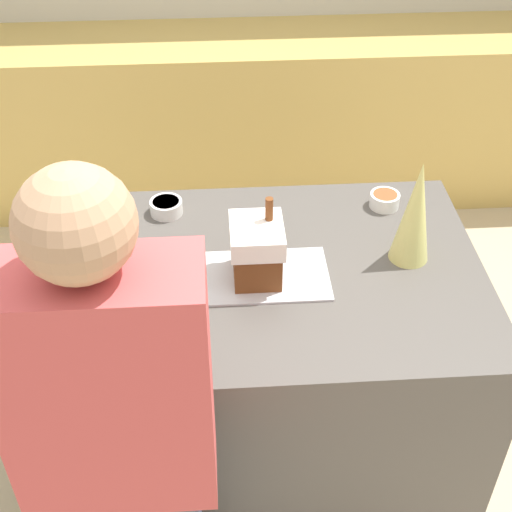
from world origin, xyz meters
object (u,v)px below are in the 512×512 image
at_px(candy_bowl_beside_tree, 385,200).
at_px(decorative_tree, 415,212).
at_px(person, 123,463).
at_px(candy_bowl_front_corner, 110,243).
at_px(candy_bowl_behind_tray, 137,274).
at_px(baking_tray, 257,276).
at_px(candy_bowl_far_right, 113,217).
at_px(candy_bowl_center_rear, 166,207).
at_px(gingerbread_house, 257,250).
at_px(candy_bowl_near_tray_right, 69,263).
at_px(mug, 109,299).

bearing_deg(candy_bowl_beside_tree, decorative_tree, -86.41).
bearing_deg(person, candy_bowl_front_corner, 96.91).
bearing_deg(candy_bowl_behind_tray, candy_bowl_beside_tree, 22.11).
height_order(baking_tray, candy_bowl_far_right, candy_bowl_far_right).
height_order(baking_tray, person, person).
xyz_separation_m(decorative_tree, candy_bowl_front_corner, (-0.98, 0.12, -0.16)).
bearing_deg(person, candy_bowl_behind_tray, 90.01).
xyz_separation_m(candy_bowl_beside_tree, candy_bowl_center_rear, (-0.78, 0.01, -0.00)).
height_order(candy_bowl_behind_tray, candy_bowl_front_corner, candy_bowl_behind_tray).
distance_m(candy_bowl_behind_tray, candy_bowl_center_rear, 0.37).
xyz_separation_m(candy_bowl_beside_tree, candy_bowl_behind_tray, (-0.86, -0.35, -0.01)).
bearing_deg(candy_bowl_far_right, person, -83.82).
distance_m(candy_bowl_center_rear, candy_bowl_far_right, 0.19).
distance_m(baking_tray, decorative_tree, 0.54).
relative_size(candy_bowl_beside_tree, candy_bowl_center_rear, 0.92).
bearing_deg(candy_bowl_center_rear, gingerbread_house, -51.48).
xyz_separation_m(candy_bowl_behind_tray, candy_bowl_far_right, (-0.11, 0.31, 0.00)).
relative_size(candy_bowl_beside_tree, candy_bowl_far_right, 1.05).
bearing_deg(decorative_tree, candy_bowl_behind_tray, -176.37).
xyz_separation_m(gingerbread_house, candy_bowl_near_tray_right, (-0.60, 0.07, -0.08)).
distance_m(decorative_tree, candy_bowl_front_corner, 1.00).
height_order(gingerbread_house, decorative_tree, decorative_tree).
bearing_deg(baking_tray, person, -120.03).
bearing_deg(candy_bowl_center_rear, candy_bowl_near_tray_right, -135.30).
bearing_deg(mug, candy_bowl_front_corner, 95.29).
bearing_deg(candy_bowl_center_rear, person, -94.43).
distance_m(baking_tray, candy_bowl_behind_tray, 0.38).
bearing_deg(candy_bowl_near_tray_right, candy_bowl_center_rear, 44.70).
relative_size(candy_bowl_front_corner, person, 0.07).
xyz_separation_m(candy_bowl_front_corner, mug, (0.03, -0.31, 0.02)).
distance_m(candy_bowl_behind_tray, mug, 0.15).
bearing_deg(candy_bowl_front_corner, baking_tray, -21.31).
height_order(gingerbread_house, mug, gingerbread_house).
height_order(candy_bowl_near_tray_right, candy_bowl_front_corner, candy_bowl_near_tray_right).
bearing_deg(gingerbread_house, candy_bowl_center_rear, 128.52).
height_order(candy_bowl_near_tray_right, mug, mug).
xyz_separation_m(candy_bowl_beside_tree, candy_bowl_far_right, (-0.96, -0.03, -0.01)).
distance_m(gingerbread_house, candy_bowl_behind_tray, 0.39).
distance_m(baking_tray, person, 0.75).
xyz_separation_m(candy_bowl_beside_tree, person, (-0.86, -1.01, -0.06)).
height_order(candy_bowl_behind_tray, candy_bowl_center_rear, candy_bowl_center_rear).
height_order(candy_bowl_far_right, mug, mug).
bearing_deg(mug, person, -82.15).
xyz_separation_m(candy_bowl_center_rear, candy_bowl_far_right, (-0.18, -0.04, -0.01)).
bearing_deg(gingerbread_house, mug, -164.63).
bearing_deg(candy_bowl_front_corner, candy_bowl_behind_tray, -59.68).
distance_m(candy_bowl_beside_tree, mug, 1.05).
bearing_deg(candy_bowl_near_tray_right, candy_bowl_front_corner, 42.64).
distance_m(candy_bowl_center_rear, person, 1.02).
bearing_deg(candy_bowl_near_tray_right, candy_bowl_behind_tray, -15.47).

